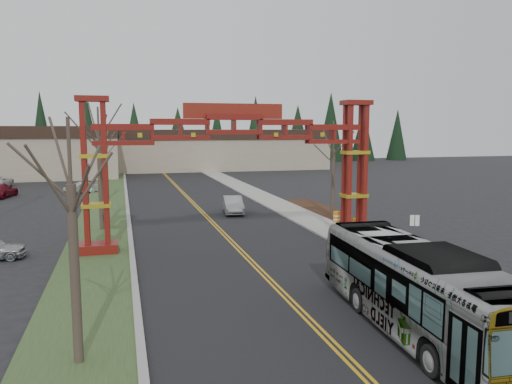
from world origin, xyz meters
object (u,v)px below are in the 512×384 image
object	(u,v)px
parked_car_far_a	(81,188)
silver_sedan	(233,205)
bare_tree_right_far	(333,150)
gateway_arch	(234,148)
retail_building_east	(213,149)
street_sign	(414,226)
bare_tree_median_near	(71,186)
bare_tree_median_far	(106,148)
barrel_south	(386,233)
barrel_mid	(357,226)
transit_bus	(417,289)
bare_tree_median_mid	(99,141)
barrel_north	(336,217)
parked_car_mid_a	(0,191)

from	to	relation	value
parked_car_far_a	silver_sedan	bearing A→B (deg)	12.73
bare_tree_right_far	gateway_arch	bearing A→B (deg)	-141.73
retail_building_east	bare_tree_right_far	xyz separation A→B (m)	(0.00, -54.06, 1.90)
silver_sedan	street_sign	world-z (taller)	street_sign
bare_tree_median_near	street_sign	world-z (taller)	bare_tree_median_near
bare_tree_median_far	street_sign	size ratio (longest dim) A/B	3.22
street_sign	barrel_south	bearing A→B (deg)	84.59
silver_sedan	barrel_mid	size ratio (longest dim) A/B	4.22
transit_bus	parked_car_far_a	world-z (taller)	transit_bus
transit_bus	bare_tree_right_far	distance (m)	23.86
bare_tree_median_near	bare_tree_median_mid	xyz separation A→B (m)	(0.00, 20.90, 0.82)
bare_tree_median_mid	barrel_north	xyz separation A→B (m)	(17.00, -1.97, -5.81)
silver_sedan	bare_tree_median_far	bearing A→B (deg)	139.39
retail_building_east	transit_bus	distance (m)	76.94
barrel_south	bare_tree_median_mid	bearing A→B (deg)	155.87
retail_building_east	parked_car_mid_a	bearing A→B (deg)	-129.60
silver_sedan	bare_tree_median_mid	world-z (taller)	bare_tree_median_mid
bare_tree_median_near	street_sign	distance (m)	20.05
barrel_south	silver_sedan	bearing A→B (deg)	120.22
retail_building_east	barrel_north	bearing A→B (deg)	-91.00
retail_building_east	barrel_mid	xyz separation A→B (m)	(-1.16, -60.82, -3.00)
silver_sedan	bare_tree_median_mid	bearing A→B (deg)	-149.84
bare_tree_right_far	barrel_mid	world-z (taller)	bare_tree_right_far
barrel_mid	bare_tree_right_far	bearing A→B (deg)	80.27
transit_bus	silver_sedan	size ratio (longest dim) A/B	2.61
street_sign	barrel_north	bearing A→B (deg)	92.28
gateway_arch	bare_tree_median_mid	xyz separation A→B (m)	(-8.00, 6.82, 0.28)
gateway_arch	parked_car_far_a	world-z (taller)	gateway_arch
barrel_mid	transit_bus	bearing A→B (deg)	-109.57
parked_car_mid_a	barrel_north	size ratio (longest dim) A/B	5.56
gateway_arch	bare_tree_median_near	size ratio (longest dim) A/B	2.45
bare_tree_right_far	bare_tree_median_far	bearing A→B (deg)	140.66
parked_car_mid_a	bare_tree_median_far	bearing A→B (deg)	168.59
street_sign	barrel_north	world-z (taller)	street_sign
barrel_south	barrel_mid	xyz separation A→B (m)	(-0.90, 2.26, 0.06)
barrel_mid	barrel_north	world-z (taller)	barrel_mid
bare_tree_right_far	street_sign	size ratio (longest dim) A/B	3.34
parked_car_mid_a	parked_car_far_a	size ratio (longest dim) A/B	1.36
parked_car_mid_a	bare_tree_median_mid	size ratio (longest dim) A/B	0.59
retail_building_east	bare_tree_median_far	world-z (taller)	bare_tree_median_far
parked_car_mid_a	gateway_arch	bearing A→B (deg)	135.87
bare_tree_right_far	barrel_south	distance (m)	10.29
parked_car_far_a	barrel_north	bearing A→B (deg)	14.92
bare_tree_median_near	barrel_north	size ratio (longest dim) A/B	8.14
parked_car_mid_a	retail_building_east	bearing A→B (deg)	-118.45
transit_bus	street_sign	bearing A→B (deg)	61.29
bare_tree_median_near	barrel_mid	size ratio (longest dim) A/B	7.18
gateway_arch	transit_bus	distance (m)	15.64
transit_bus	bare_tree_median_far	distance (m)	39.13
street_sign	barrel_south	xyz separation A→B (m)	(0.35, 3.74, -1.17)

